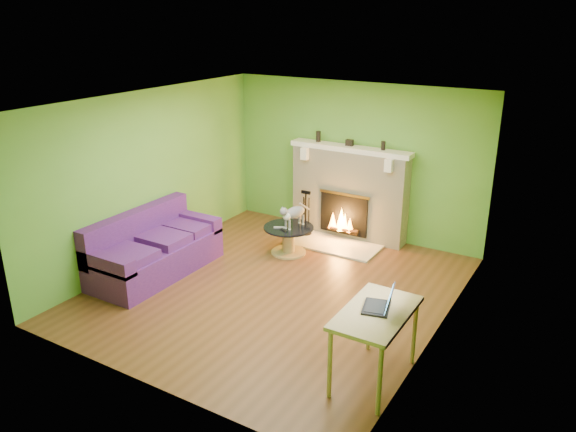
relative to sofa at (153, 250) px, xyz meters
name	(u,v)px	position (x,y,z in m)	size (l,w,h in m)	color
floor	(277,289)	(1.86, 0.46, -0.35)	(5.00, 5.00, 0.00)	brown
ceiling	(275,102)	(1.86, 0.46, 2.25)	(5.00, 5.00, 0.00)	white
wall_back	(355,160)	(1.86, 2.96, 0.95)	(5.00, 5.00, 0.00)	#589731
wall_front	(138,272)	(1.86, -2.04, 0.95)	(5.00, 5.00, 0.00)	#589731
wall_left	(150,177)	(-0.39, 0.46, 0.95)	(5.00, 5.00, 0.00)	#589731
wall_right	(445,233)	(4.11, 0.46, 0.95)	(5.00, 5.00, 0.00)	#589731
window_frame	(420,239)	(4.10, -0.44, 1.20)	(1.20, 1.20, 0.00)	silver
window_pane	(419,239)	(4.09, -0.44, 1.20)	(1.06, 1.06, 0.00)	white
fireplace	(349,193)	(1.86, 2.78, 0.42)	(2.10, 0.46, 1.58)	beige
hearth	(334,245)	(1.86, 2.26, -0.34)	(1.50, 0.75, 0.03)	beige
mantel	(350,149)	(1.86, 2.76, 1.19)	(2.10, 0.28, 0.08)	white
sofa	(153,250)	(0.00, 0.00, 0.00)	(0.92, 2.03, 0.91)	#421962
coffee_table	(289,238)	(1.36, 1.61, -0.09)	(0.80, 0.80, 0.45)	tan
desk	(376,320)	(3.81, -0.75, 0.36)	(0.64, 1.10, 0.81)	tan
cat	(295,215)	(1.44, 1.66, 0.29)	(0.23, 0.63, 0.39)	#5E5E63
remote_silver	(279,227)	(1.26, 1.49, 0.11)	(0.17, 0.04, 0.02)	#98989A
remote_black	(284,230)	(1.38, 1.43, 0.11)	(0.16, 0.04, 0.02)	black
laptop	(377,297)	(3.79, -0.70, 0.59)	(0.31, 0.35, 0.26)	black
fire_tools	(306,212)	(1.23, 2.41, 0.07)	(0.21, 0.21, 0.78)	black
mantel_vase_left	(318,136)	(1.25, 2.79, 1.32)	(0.08, 0.08, 0.18)	black
mantel_vase_right	(383,146)	(2.41, 2.79, 1.30)	(0.07, 0.07, 0.14)	black
mantel_box	(350,143)	(1.83, 2.79, 1.28)	(0.12, 0.08, 0.10)	black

